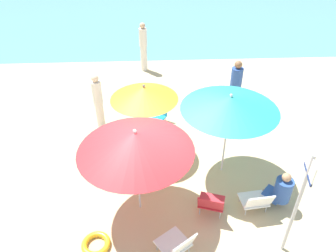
# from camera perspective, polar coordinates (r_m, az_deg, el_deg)

# --- Properties ---
(ground_plane) EXTENTS (40.00, 40.00, 0.00)m
(ground_plane) POSITION_cam_1_polar(r_m,az_deg,el_deg) (7.45, -1.62, -10.38)
(ground_plane) COLOR #D3BC8C
(sea_water) EXTENTS (40.00, 16.00, 0.01)m
(sea_water) POSITION_cam_1_polar(r_m,az_deg,el_deg) (20.75, -2.87, 20.57)
(sea_water) COLOR #5693A3
(sea_water) RESTS_ON ground_plane
(umbrella_orange) EXTENTS (1.60, 1.60, 1.90)m
(umbrella_orange) POSITION_cam_1_polar(r_m,az_deg,el_deg) (7.44, -4.29, 5.89)
(umbrella_orange) COLOR #4C4C51
(umbrella_orange) RESTS_ON ground_plane
(umbrella_red) EXTENTS (2.18, 2.18, 2.04)m
(umbrella_red) POSITION_cam_1_polar(r_m,az_deg,el_deg) (5.80, -5.83, -2.75)
(umbrella_red) COLOR silver
(umbrella_red) RESTS_ON ground_plane
(umbrella_teal) EXTENTS (2.09, 2.09, 2.11)m
(umbrella_teal) POSITION_cam_1_polar(r_m,az_deg,el_deg) (6.76, 11.04, 4.07)
(umbrella_teal) COLOR silver
(umbrella_teal) RESTS_ON ground_plane
(beach_chair_a) EXTENTS (0.62, 0.60, 0.61)m
(beach_chair_a) POSITION_cam_1_polar(r_m,az_deg,el_deg) (6.95, 15.48, -12.75)
(beach_chair_a) COLOR white
(beach_chair_a) RESTS_ON ground_plane
(beach_chair_b) EXTENTS (0.65, 0.66, 0.62)m
(beach_chair_b) POSITION_cam_1_polar(r_m,az_deg,el_deg) (6.70, 7.71, -13.47)
(beach_chair_b) COLOR red
(beach_chair_b) RESTS_ON ground_plane
(beach_chair_c) EXTENTS (0.67, 0.68, 0.61)m
(beach_chair_c) POSITION_cam_1_polar(r_m,az_deg,el_deg) (9.25, -1.67, 2.42)
(beach_chair_c) COLOR teal
(beach_chair_c) RESTS_ON ground_plane
(beach_chair_d) EXTENTS (0.78, 0.80, 0.69)m
(beach_chair_d) POSITION_cam_1_polar(r_m,az_deg,el_deg) (6.04, 1.67, -20.41)
(beach_chair_d) COLOR white
(beach_chair_d) RESTS_ON ground_plane
(person_a) EXTENTS (0.56, 0.56, 0.92)m
(person_a) POSITION_cam_1_polar(r_m,az_deg,el_deg) (7.12, 19.48, -10.72)
(person_a) COLOR #2D519E
(person_a) RESTS_ON ground_plane
(person_b) EXTENTS (0.32, 0.32, 1.81)m
(person_b) POSITION_cam_1_polar(r_m,az_deg,el_deg) (9.30, 11.85, 6.25)
(person_b) COLOR #2D519E
(person_b) RESTS_ON ground_plane
(person_c) EXTENTS (0.28, 0.28, 1.80)m
(person_c) POSITION_cam_1_polar(r_m,az_deg,el_deg) (12.08, -4.42, 13.94)
(person_c) COLOR silver
(person_c) RESTS_ON ground_plane
(person_d) EXTENTS (0.27, 0.27, 1.62)m
(person_d) POSITION_cam_1_polar(r_m,az_deg,el_deg) (8.97, -12.37, 4.39)
(person_d) COLOR silver
(person_d) RESTS_ON ground_plane
(warning_sign) EXTENTS (0.14, 0.50, 2.30)m
(warning_sign) POSITION_cam_1_polar(r_m,az_deg,el_deg) (5.66, 22.68, -11.05)
(warning_sign) COLOR #ADADB2
(warning_sign) RESTS_ON ground_plane
(swim_ring) EXTENTS (0.55, 0.55, 0.11)m
(swim_ring) POSITION_cam_1_polar(r_m,az_deg,el_deg) (6.54, -12.72, -19.88)
(swim_ring) COLOR yellow
(swim_ring) RESTS_ON ground_plane
(beach_bag) EXTENTS (0.24, 0.26, 0.32)m
(beach_bag) POSITION_cam_1_polar(r_m,az_deg,el_deg) (7.59, -11.67, -8.55)
(beach_bag) COLOR silver
(beach_bag) RESTS_ON ground_plane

